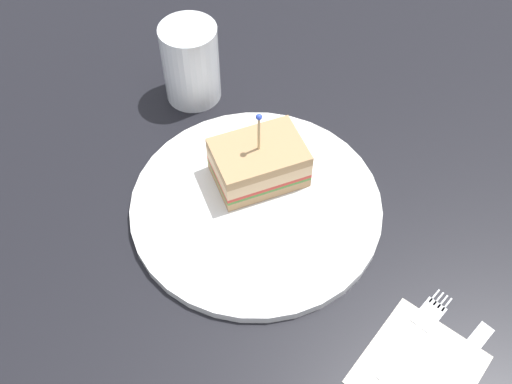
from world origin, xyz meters
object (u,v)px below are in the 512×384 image
at_px(drink_glass, 191,67).
at_px(fork, 421,324).
at_px(sandwich_half_center, 259,163).
at_px(plate, 256,205).
at_px(napkin, 419,369).
at_px(knife, 459,362).

height_order(drink_glass, fork, drink_glass).
bearing_deg(sandwich_half_center, fork, 14.06).
bearing_deg(plate, sandwich_half_center, 147.80).
distance_m(drink_glass, napkin, 0.46).
bearing_deg(fork, napkin, -39.46).
height_order(plate, sandwich_half_center, sandwich_half_center).
bearing_deg(knife, fork, -169.90).
relative_size(plate, knife, 2.43).
relative_size(sandwich_half_center, knife, 0.92).
bearing_deg(plate, fork, 21.32).
xyz_separation_m(sandwich_half_center, napkin, (0.28, 0.03, -0.04)).
height_order(sandwich_half_center, napkin, sandwich_half_center).
height_order(plate, knife, plate).
xyz_separation_m(sandwich_half_center, drink_glass, (-0.17, -0.01, 0.01)).
distance_m(sandwich_half_center, fork, 0.25).
relative_size(plate, fork, 2.44).
bearing_deg(fork, sandwich_half_center, -165.94).
relative_size(drink_glass, knife, 0.90).
distance_m(plate, knife, 0.27).
xyz_separation_m(napkin, fork, (-0.04, 0.03, 0.00)).
distance_m(drink_glass, knife, 0.47).
height_order(plate, drink_glass, drink_glass).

